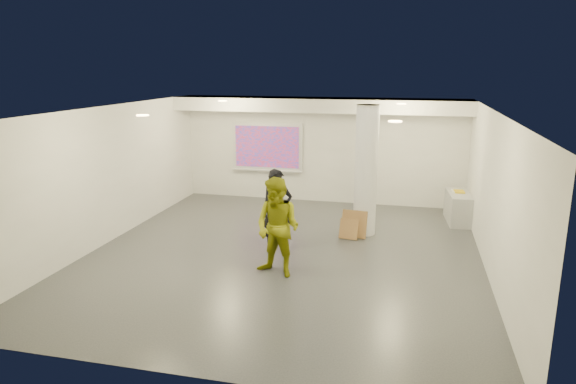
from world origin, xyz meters
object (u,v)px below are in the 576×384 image
(credenza, at_px, (458,208))
(woman, at_px, (277,211))
(projection_screen, at_px, (267,147))
(man, at_px, (278,227))
(column, at_px, (366,171))

(credenza, bearing_deg, woman, -146.58)
(projection_screen, relative_size, man, 1.13)
(credenza, xyz_separation_m, woman, (-3.91, -3.07, 0.51))
(projection_screen, bearing_deg, woman, -71.60)
(projection_screen, distance_m, man, 5.82)
(credenza, height_order, man, man)
(woman, bearing_deg, column, 16.57)
(column, xyz_separation_m, woman, (-1.69, -1.60, -0.62))
(man, bearing_deg, credenza, 69.05)
(man, bearing_deg, column, 83.30)
(woman, relative_size, man, 0.94)
(projection_screen, height_order, woman, projection_screen)
(column, relative_size, woman, 1.70)
(column, bearing_deg, credenza, 33.59)
(projection_screen, xyz_separation_m, woman, (1.41, -4.25, -0.65))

